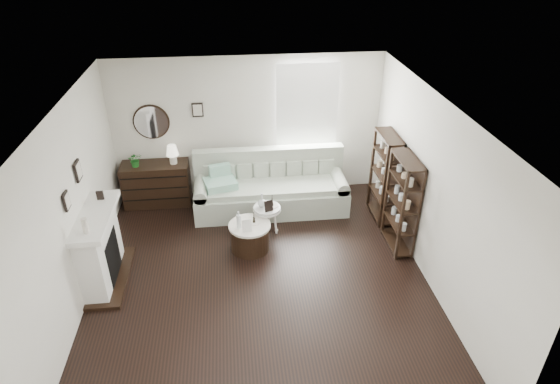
{
  "coord_description": "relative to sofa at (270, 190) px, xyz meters",
  "views": [
    {
      "loc": [
        -0.31,
        -5.45,
        4.72
      ],
      "look_at": [
        0.39,
        0.8,
        1.06
      ],
      "focal_mm": 30.0,
      "sensor_mm": 36.0,
      "label": 1
    }
  ],
  "objects": [
    {
      "name": "card_frame_drum",
      "position": [
        -0.5,
        -1.45,
        0.22
      ],
      "size": [
        0.16,
        0.08,
        0.2
      ],
      "primitive_type": "cube",
      "rotation": [
        -0.21,
        0.0,
        0.17
      ],
      "color": "white",
      "rests_on": "drum_table"
    },
    {
      "name": "bottle_drum",
      "position": [
        -0.63,
        -1.36,
        0.27
      ],
      "size": [
        0.07,
        0.07,
        0.31
      ],
      "primitive_type": "cylinder",
      "color": "silver",
      "rests_on": "drum_table"
    },
    {
      "name": "eiffel_ped",
      "position": [
        -0.05,
        -0.89,
        0.3
      ],
      "size": [
        0.12,
        0.12,
        0.2
      ],
      "primitive_type": null,
      "rotation": [
        0.0,
        0.0,
        -0.06
      ],
      "color": "black",
      "rests_on": "pedestal_table"
    },
    {
      "name": "shelf_unit_near",
      "position": [
        1.98,
        -1.44,
        0.44
      ],
      "size": [
        0.3,
        0.8,
        1.6
      ],
      "color": "black",
      "rests_on": "ground"
    },
    {
      "name": "drum_table",
      "position": [
        -0.46,
        -1.28,
        -0.12
      ],
      "size": [
        0.68,
        0.68,
        0.48
      ],
      "rotation": [
        0.0,
        0.0,
        -0.29
      ],
      "color": "black",
      "rests_on": "ground"
    },
    {
      "name": "table_lamp",
      "position": [
        -1.76,
        0.38,
        0.64
      ],
      "size": [
        0.26,
        0.26,
        0.36
      ],
      "primitive_type": null,
      "rotation": [
        0.0,
        0.0,
        -0.14
      ],
      "color": "beige",
      "rests_on": "dresser"
    },
    {
      "name": "shelf_unit_far",
      "position": [
        1.98,
        -0.54,
        0.44
      ],
      "size": [
        0.3,
        0.8,
        1.6
      ],
      "color": "black",
      "rests_on": "ground"
    },
    {
      "name": "room",
      "position": [
        0.38,
        0.61,
        1.24
      ],
      "size": [
        5.5,
        5.5,
        5.5
      ],
      "color": "black",
      "rests_on": "ground"
    },
    {
      "name": "card_frame_ped",
      "position": [
        -0.12,
        -1.04,
        0.3
      ],
      "size": [
        0.15,
        0.1,
        0.19
      ],
      "primitive_type": "cube",
      "rotation": [
        -0.21,
        0.0,
        0.32
      ],
      "color": "black",
      "rests_on": "pedestal_table"
    },
    {
      "name": "potted_plant",
      "position": [
        -2.43,
        0.33,
        0.6
      ],
      "size": [
        0.28,
        0.26,
        0.27
      ],
      "primitive_type": "imported",
      "rotation": [
        0.0,
        0.0,
        0.21
      ],
      "color": "#1C631F",
      "rests_on": "dresser"
    },
    {
      "name": "pedestal_table",
      "position": [
        -0.14,
        -0.92,
        0.16
      ],
      "size": [
        0.47,
        0.47,
        0.56
      ],
      "rotation": [
        0.0,
        0.0,
        -0.11
      ],
      "color": "silver",
      "rests_on": "ground"
    },
    {
      "name": "eiffel_drum",
      "position": [
        -0.38,
        -1.23,
        0.2
      ],
      "size": [
        0.13,
        0.13,
        0.18
      ],
      "primitive_type": null,
      "rotation": [
        0.0,
        0.0,
        0.33
      ],
      "color": "black",
      "rests_on": "drum_table"
    },
    {
      "name": "quilt",
      "position": [
        -0.91,
        -0.14,
        0.27
      ],
      "size": [
        0.64,
        0.57,
        0.14
      ],
      "primitive_type": "cube",
      "rotation": [
        0.0,
        0.0,
        0.25
      ],
      "color": "#258867",
      "rests_on": "sofa"
    },
    {
      "name": "dresser",
      "position": [
        -2.12,
        0.38,
        0.05
      ],
      "size": [
        1.23,
        0.53,
        0.82
      ],
      "color": "black",
      "rests_on": "ground"
    },
    {
      "name": "sofa",
      "position": [
        0.0,
        0.0,
        0.0
      ],
      "size": [
        2.79,
        0.97,
        1.09
      ],
      "color": "#AAB4A1",
      "rests_on": "ground"
    },
    {
      "name": "fireplace",
      "position": [
        -2.67,
        -1.79,
        0.18
      ],
      "size": [
        0.5,
        1.4,
        1.84
      ],
      "color": "white",
      "rests_on": "ground"
    },
    {
      "name": "flask_ped",
      "position": [
        -0.22,
        -0.9,
        0.33
      ],
      "size": [
        0.14,
        0.14,
        0.26
      ],
      "primitive_type": null,
      "color": "silver",
      "rests_on": "pedestal_table"
    },
    {
      "name": "suitcase",
      "position": [
        1.13,
        -0.26,
        -0.17
      ],
      "size": [
        0.58,
        0.23,
        0.38
      ],
      "primitive_type": "cube",
      "rotation": [
        0.0,
        0.0,
        0.07
      ],
      "color": "brown",
      "rests_on": "ground"
    }
  ]
}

